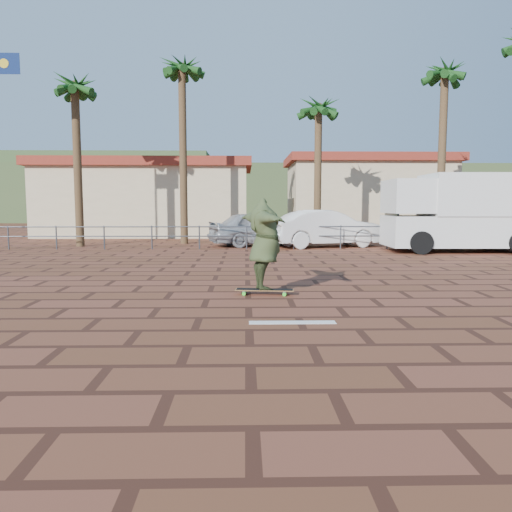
% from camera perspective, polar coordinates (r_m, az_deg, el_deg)
% --- Properties ---
extents(ground, '(120.00, 120.00, 0.00)m').
position_cam_1_polar(ground, '(9.28, -0.86, -5.90)').
color(ground, brown).
rests_on(ground, ground).
extents(paint_stripe, '(1.40, 0.22, 0.01)m').
position_cam_1_polar(paint_stripe, '(8.14, 4.18, -7.58)').
color(paint_stripe, white).
rests_on(paint_stripe, ground).
extents(guardrail, '(24.06, 0.06, 1.00)m').
position_cam_1_polar(guardrail, '(21.12, -1.08, 2.63)').
color(guardrail, '#47494F').
rests_on(guardrail, ground).
extents(palm_far_left, '(2.40, 2.40, 8.25)m').
position_cam_1_polar(palm_far_left, '(24.28, -20.00, 17.32)').
color(palm_far_left, brown).
rests_on(palm_far_left, ground).
extents(palm_left, '(2.40, 2.40, 9.45)m').
position_cam_1_polar(palm_left, '(25.00, -8.47, 19.90)').
color(palm_left, brown).
rests_on(palm_left, ground).
extents(palm_center, '(2.40, 2.40, 7.75)m').
position_cam_1_polar(palm_center, '(25.23, 7.17, 16.09)').
color(palm_center, brown).
rests_on(palm_center, ground).
extents(palm_right, '(2.40, 2.40, 9.05)m').
position_cam_1_polar(palm_right, '(25.44, 20.78, 18.48)').
color(palm_right, brown).
rests_on(palm_right, ground).
extents(building_west, '(12.60, 7.60, 4.50)m').
position_cam_1_polar(building_west, '(31.65, -12.14, 6.51)').
color(building_west, beige).
rests_on(building_west, ground).
extents(building_east, '(10.60, 6.60, 5.00)m').
position_cam_1_polar(building_east, '(34.05, 12.54, 6.89)').
color(building_east, beige).
rests_on(building_east, ground).
extents(hill_front, '(70.00, 18.00, 6.00)m').
position_cam_1_polar(hill_front, '(59.09, -1.19, 7.03)').
color(hill_front, '#384C28').
rests_on(hill_front, ground).
extents(hill_back, '(35.00, 14.00, 8.00)m').
position_cam_1_polar(hill_back, '(68.71, -20.03, 7.36)').
color(hill_back, '#384C28').
rests_on(hill_back, ground).
extents(longboard, '(1.25, 0.41, 0.12)m').
position_cam_1_polar(longboard, '(10.53, 0.98, -3.93)').
color(longboard, olive).
rests_on(longboard, ground).
extents(skateboarder, '(1.29, 2.43, 1.91)m').
position_cam_1_polar(skateboarder, '(10.41, 0.99, 1.38)').
color(skateboarder, '#364223').
rests_on(skateboarder, longboard).
extents(campervan, '(6.00, 2.71, 3.09)m').
position_cam_1_polar(campervan, '(21.70, 22.59, 4.76)').
color(campervan, silver).
rests_on(campervan, ground).
extents(car_silver, '(5.00, 3.28, 1.58)m').
position_cam_1_polar(car_silver, '(22.83, 0.44, 3.16)').
color(car_silver, '#A2A5A9').
rests_on(car_silver, ground).
extents(car_white, '(5.28, 3.03, 1.65)m').
position_cam_1_polar(car_white, '(22.40, 7.97, 3.13)').
color(car_white, white).
rests_on(car_white, ground).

